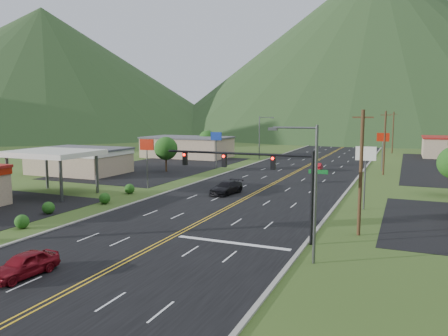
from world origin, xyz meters
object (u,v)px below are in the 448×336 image
at_px(gas_canopy, 52,154).
at_px(car_dark_mid, 226,188).
at_px(streetlight_east, 311,185).
at_px(traffic_signal, 260,171).
at_px(streetlight_west, 261,135).
at_px(car_red_near, 24,265).
at_px(car_red_far, 317,167).

bearing_deg(gas_canopy, car_dark_mid, 23.40).
bearing_deg(streetlight_east, traffic_signal, 139.61).
bearing_deg(streetlight_west, gas_canopy, -102.13).
height_order(streetlight_east, car_red_near, streetlight_east).
height_order(streetlight_west, gas_canopy, streetlight_west).
relative_size(streetlight_east, streetlight_west, 1.00).
bearing_deg(car_dark_mid, car_red_far, 86.03).
bearing_deg(car_red_near, streetlight_east, 36.21).
height_order(traffic_signal, gas_canopy, traffic_signal).
relative_size(gas_canopy, car_red_near, 2.33).
xyz_separation_m(car_red_near, car_red_far, (6.91, 55.03, -0.08)).
bearing_deg(car_dark_mid, car_red_near, -82.68).
bearing_deg(gas_canopy, streetlight_west, 77.87).
height_order(gas_canopy, car_red_near, gas_canopy).
relative_size(gas_canopy, car_red_far, 2.52).
xyz_separation_m(streetlight_west, car_red_near, (7.72, -69.11, -4.45)).
xyz_separation_m(traffic_signal, car_red_near, (-10.44, -13.11, -4.60)).
xyz_separation_m(streetlight_west, car_dark_mid, (8.65, -39.79, -4.42)).
bearing_deg(gas_canopy, streetlight_east, -19.88).
bearing_deg(car_red_far, car_red_near, 78.33).
distance_m(car_red_near, car_red_far, 55.47).
bearing_deg(streetlight_west, streetlight_east, -69.14).
height_order(traffic_signal, streetlight_west, streetlight_west).
bearing_deg(car_red_far, streetlight_east, 95.63).
distance_m(gas_canopy, car_red_far, 42.33).
xyz_separation_m(streetlight_east, car_dark_mid, (-14.21, 20.21, -4.42)).
bearing_deg(car_dark_mid, streetlight_west, 111.40).
distance_m(streetlight_east, car_dark_mid, 25.09).
xyz_separation_m(traffic_signal, streetlight_east, (4.70, -4.00, -0.15)).
height_order(traffic_signal, car_dark_mid, traffic_signal).
xyz_separation_m(streetlight_east, car_red_near, (-15.13, -9.11, -4.45)).
height_order(traffic_signal, car_red_far, traffic_signal).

